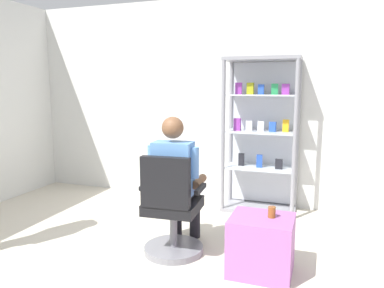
{
  "coord_description": "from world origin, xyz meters",
  "views": [
    {
      "loc": [
        1.12,
        -1.84,
        1.57
      ],
      "look_at": [
        -0.08,
        1.53,
        1.0
      ],
      "focal_mm": 34.7,
      "sensor_mm": 36.0,
      "label": 1
    }
  ],
  "objects_px": {
    "office_chair": "(171,214)",
    "tea_glass": "(272,212)",
    "seated_shopkeeper": "(177,176)",
    "storage_crate": "(261,245)",
    "display_cabinet_main": "(261,134)"
  },
  "relations": [
    {
      "from": "storage_crate",
      "to": "seated_shopkeeper",
      "type": "bearing_deg",
      "value": 165.71
    },
    {
      "from": "display_cabinet_main",
      "to": "tea_glass",
      "type": "xyz_separation_m",
      "value": [
        0.36,
        -1.62,
        -0.44
      ]
    },
    {
      "from": "display_cabinet_main",
      "to": "storage_crate",
      "type": "xyz_separation_m",
      "value": [
        0.28,
        -1.64,
        -0.73
      ]
    },
    {
      "from": "seated_shopkeeper",
      "to": "storage_crate",
      "type": "distance_m",
      "value": 0.99
    },
    {
      "from": "office_chair",
      "to": "tea_glass",
      "type": "distance_m",
      "value": 0.92
    },
    {
      "from": "storage_crate",
      "to": "display_cabinet_main",
      "type": "bearing_deg",
      "value": 99.78
    },
    {
      "from": "office_chair",
      "to": "storage_crate",
      "type": "height_order",
      "value": "office_chair"
    },
    {
      "from": "seated_shopkeeper",
      "to": "storage_crate",
      "type": "xyz_separation_m",
      "value": [
        0.85,
        -0.22,
        -0.47
      ]
    },
    {
      "from": "tea_glass",
      "to": "seated_shopkeeper",
      "type": "bearing_deg",
      "value": 168.46
    },
    {
      "from": "office_chair",
      "to": "seated_shopkeeper",
      "type": "relative_size",
      "value": 0.74
    },
    {
      "from": "storage_crate",
      "to": "tea_glass",
      "type": "relative_size",
      "value": 5.66
    },
    {
      "from": "seated_shopkeeper",
      "to": "storage_crate",
      "type": "bearing_deg",
      "value": -14.29
    },
    {
      "from": "display_cabinet_main",
      "to": "storage_crate",
      "type": "height_order",
      "value": "display_cabinet_main"
    },
    {
      "from": "office_chair",
      "to": "tea_glass",
      "type": "xyz_separation_m",
      "value": [
        0.91,
        -0.03,
        0.14
      ]
    },
    {
      "from": "display_cabinet_main",
      "to": "seated_shopkeeper",
      "type": "bearing_deg",
      "value": -111.53
    }
  ]
}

